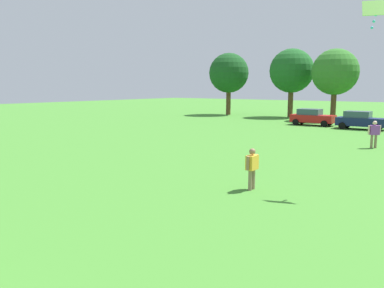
{
  "coord_description": "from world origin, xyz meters",
  "views": [
    {
      "loc": [
        8.36,
        0.46,
        3.93
      ],
      "look_at": [
        0.8,
        10.73,
        2.04
      ],
      "focal_mm": 36.03,
      "sensor_mm": 36.0,
      "label": 1
    }
  ],
  "objects_px": {
    "bystander_near_trees": "(374,132)",
    "parked_car_navy_1": "(360,120)",
    "parked_car_red_0": "(312,117)",
    "tree_far_left": "(229,73)",
    "tree_left": "(292,71)",
    "adult_bystander": "(252,165)",
    "kite": "(376,10)",
    "tree_right": "(335,72)"
  },
  "relations": [
    {
      "from": "parked_car_navy_1",
      "to": "tree_left",
      "type": "bearing_deg",
      "value": 137.43
    },
    {
      "from": "kite",
      "to": "parked_car_navy_1",
      "type": "distance_m",
      "value": 23.88
    },
    {
      "from": "kite",
      "to": "tree_left",
      "type": "xyz_separation_m",
      "value": [
        -16.33,
        32.63,
        -0.73
      ]
    },
    {
      "from": "kite",
      "to": "parked_car_red_0",
      "type": "height_order",
      "value": "kite"
    },
    {
      "from": "parked_car_navy_1",
      "to": "tree_right",
      "type": "xyz_separation_m",
      "value": [
        -4.93,
        8.19,
        4.75
      ]
    },
    {
      "from": "adult_bystander",
      "to": "kite",
      "type": "xyz_separation_m",
      "value": [
        3.48,
        2.67,
        5.72
      ]
    },
    {
      "from": "parked_car_red_0",
      "to": "adult_bystander",
      "type": "bearing_deg",
      "value": -75.47
    },
    {
      "from": "bystander_near_trees",
      "to": "parked_car_red_0",
      "type": "distance_m",
      "value": 14.99
    },
    {
      "from": "bystander_near_trees",
      "to": "kite",
      "type": "distance_m",
      "value": 12.64
    },
    {
      "from": "adult_bystander",
      "to": "kite",
      "type": "bearing_deg",
      "value": -50.84
    },
    {
      "from": "parked_car_navy_1",
      "to": "tree_far_left",
      "type": "xyz_separation_m",
      "value": [
        -19.81,
        9.1,
        4.97
      ]
    },
    {
      "from": "tree_far_left",
      "to": "parked_car_navy_1",
      "type": "bearing_deg",
      "value": -24.67
    },
    {
      "from": "adult_bystander",
      "to": "parked_car_red_0",
      "type": "relative_size",
      "value": 0.38
    },
    {
      "from": "parked_car_navy_1",
      "to": "tree_right",
      "type": "height_order",
      "value": "tree_right"
    },
    {
      "from": "parked_car_navy_1",
      "to": "kite",
      "type": "bearing_deg",
      "value": -76.66
    },
    {
      "from": "adult_bystander",
      "to": "tree_left",
      "type": "relative_size",
      "value": 0.18
    },
    {
      "from": "kite",
      "to": "tree_right",
      "type": "distance_m",
      "value": 32.41
    },
    {
      "from": "bystander_near_trees",
      "to": "tree_far_left",
      "type": "height_order",
      "value": "tree_far_left"
    },
    {
      "from": "tree_far_left",
      "to": "tree_left",
      "type": "xyz_separation_m",
      "value": [
        8.83,
        0.99,
        0.12
      ]
    },
    {
      "from": "adult_bystander",
      "to": "kite",
      "type": "distance_m",
      "value": 7.21
    },
    {
      "from": "tree_left",
      "to": "tree_far_left",
      "type": "bearing_deg",
      "value": -173.58
    },
    {
      "from": "bystander_near_trees",
      "to": "tree_right",
      "type": "xyz_separation_m",
      "value": [
        -8.38,
        19.57,
        4.56
      ]
    },
    {
      "from": "kite",
      "to": "tree_left",
      "type": "bearing_deg",
      "value": 116.59
    },
    {
      "from": "kite",
      "to": "parked_car_navy_1",
      "type": "xyz_separation_m",
      "value": [
        -5.34,
        22.54,
        -5.83
      ]
    },
    {
      "from": "kite",
      "to": "tree_left",
      "type": "relative_size",
      "value": 0.12
    },
    {
      "from": "adult_bystander",
      "to": "bystander_near_trees",
      "type": "relative_size",
      "value": 0.91
    },
    {
      "from": "parked_car_navy_1",
      "to": "tree_right",
      "type": "bearing_deg",
      "value": 121.07
    },
    {
      "from": "bystander_near_trees",
      "to": "parked_car_red_0",
      "type": "bearing_deg",
      "value": 86.13
    },
    {
      "from": "tree_left",
      "to": "adult_bystander",
      "type": "bearing_deg",
      "value": -69.99
    },
    {
      "from": "tree_right",
      "to": "tree_left",
      "type": "bearing_deg",
      "value": 162.51
    },
    {
      "from": "tree_far_left",
      "to": "tree_right",
      "type": "xyz_separation_m",
      "value": [
        14.88,
        -0.91,
        -0.22
      ]
    },
    {
      "from": "bystander_near_trees",
      "to": "tree_left",
      "type": "relative_size",
      "value": 0.2
    },
    {
      "from": "parked_car_red_0",
      "to": "tree_far_left",
      "type": "relative_size",
      "value": 0.5
    },
    {
      "from": "parked_car_navy_1",
      "to": "tree_far_left",
      "type": "height_order",
      "value": "tree_far_left"
    },
    {
      "from": "bystander_near_trees",
      "to": "tree_left",
      "type": "distance_m",
      "value": 26.33
    },
    {
      "from": "parked_car_navy_1",
      "to": "tree_right",
      "type": "distance_m",
      "value": 10.68
    },
    {
      "from": "kite",
      "to": "bystander_near_trees",
      "type": "bearing_deg",
      "value": 99.68
    },
    {
      "from": "parked_car_navy_1",
      "to": "tree_far_left",
      "type": "distance_m",
      "value": 22.37
    },
    {
      "from": "bystander_near_trees",
      "to": "parked_car_navy_1",
      "type": "relative_size",
      "value": 0.41
    },
    {
      "from": "kite",
      "to": "tree_right",
      "type": "relative_size",
      "value": 0.12
    },
    {
      "from": "tree_left",
      "to": "tree_right",
      "type": "relative_size",
      "value": 1.06
    },
    {
      "from": "kite",
      "to": "tree_right",
      "type": "xyz_separation_m",
      "value": [
        -10.28,
        30.72,
        -1.07
      ]
    }
  ]
}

